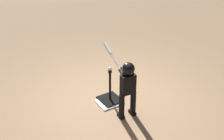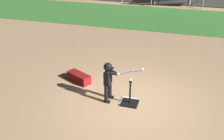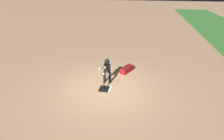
{
  "view_description": "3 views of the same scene",
  "coord_description": "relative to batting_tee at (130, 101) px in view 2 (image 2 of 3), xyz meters",
  "views": [
    {
      "loc": [
        -4.62,
        2.86,
        3.69
      ],
      "look_at": [
        -0.18,
        0.01,
        0.83
      ],
      "focal_mm": 50.0,
      "sensor_mm": 36.0,
      "label": 1
    },
    {
      "loc": [
        1.27,
        -6.07,
        4.07
      ],
      "look_at": [
        -0.56,
        0.1,
        0.89
      ],
      "focal_mm": 42.0,
      "sensor_mm": 36.0,
      "label": 2
    },
    {
      "loc": [
        6.29,
        1.44,
        4.15
      ],
      "look_at": [
        -0.61,
        0.18,
        0.66
      ],
      "focal_mm": 28.0,
      "sensor_mm": 36.0,
      "label": 3
    }
  ],
  "objects": [
    {
      "name": "ground_plane",
      "position": [
        -0.0,
        0.06,
        -0.09
      ],
      "size": [
        90.0,
        90.0,
        0.0
      ],
      "primitive_type": "plane",
      "color": "tan"
    },
    {
      "name": "grass_outfield_strip",
      "position": [
        -0.0,
        9.3,
        -0.08
      ],
      "size": [
        56.0,
        5.4,
        0.02
      ],
      "primitive_type": "cube",
      "color": "#3D7F33",
      "rests_on": "ground_plane"
    },
    {
      "name": "home_plate",
      "position": [
        -0.06,
        0.08,
        -0.08
      ],
      "size": [
        0.46,
        0.46,
        0.02
      ],
      "primitive_type": "cube",
      "rotation": [
        0.0,
        0.0,
        -0.05
      ],
      "color": "white",
      "rests_on": "ground_plane"
    },
    {
      "name": "batting_tee",
      "position": [
        0.0,
        0.0,
        0.0
      ],
      "size": [
        0.46,
        0.42,
        0.72
      ],
      "color": "black",
      "rests_on": "ground_plane"
    },
    {
      "name": "batter_child",
      "position": [
        -0.6,
        0.01,
        0.65
      ],
      "size": [
        1.1,
        0.37,
        1.19
      ],
      "color": "black",
      "rests_on": "ground_plane"
    },
    {
      "name": "baseball",
      "position": [
        0.0,
        -0.0,
        0.66
      ],
      "size": [
        0.07,
        0.07,
        0.07
      ],
      "primitive_type": "sphere",
      "color": "white",
      "rests_on": "batting_tee"
    },
    {
      "name": "equipment_bag",
      "position": [
        -1.86,
        0.79,
        0.05
      ],
      "size": [
        0.89,
        0.67,
        0.28
      ],
      "primitive_type": "cube",
      "rotation": [
        0.0,
        0.0,
        -0.48
      ],
      "color": "maroon",
      "rests_on": "ground_plane"
    }
  ]
}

